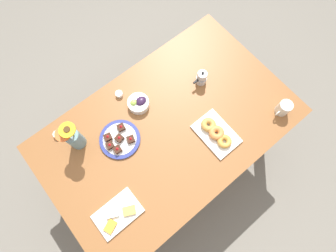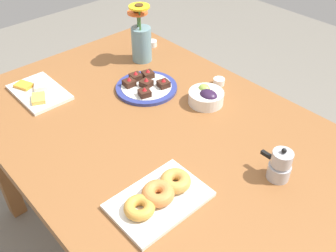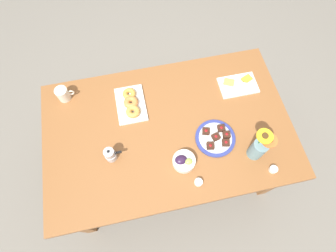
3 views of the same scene
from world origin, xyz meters
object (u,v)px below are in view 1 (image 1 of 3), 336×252
at_px(dessert_plate, 120,139).
at_px(flower_vase, 74,138).
at_px(coffee_mug, 284,108).
at_px(grape_bowl, 139,103).
at_px(jam_cup_berry, 119,94).
at_px(croissant_platter, 216,133).
at_px(cheese_platter, 118,214).
at_px(moka_pot, 202,78).
at_px(dining_table, 168,132).
at_px(jam_cup_honey, 57,134).

distance_m(dessert_plate, flower_vase, 0.26).
distance_m(coffee_mug, grape_bowl, 0.92).
xyz_separation_m(coffee_mug, jam_cup_berry, (0.74, -0.75, -0.03)).
bearing_deg(croissant_platter, cheese_platter, -0.09).
bearing_deg(flower_vase, grape_bowl, 175.66).
distance_m(flower_vase, moka_pot, 0.88).
xyz_separation_m(coffee_mug, flower_vase, (1.12, -0.65, 0.05)).
bearing_deg(dessert_plate, dining_table, 154.96).
relative_size(dining_table, jam_cup_berry, 33.33).
xyz_separation_m(coffee_mug, cheese_platter, (1.18, -0.15, -0.04)).
bearing_deg(jam_cup_berry, moka_pot, 151.15).
distance_m(croissant_platter, jam_cup_berry, 0.67).
bearing_deg(dessert_plate, flower_vase, -35.16).
xyz_separation_m(coffee_mug, croissant_platter, (0.43, -0.15, -0.03)).
height_order(coffee_mug, croissant_platter, coffee_mug).
relative_size(croissant_platter, jam_cup_berry, 5.83).
xyz_separation_m(jam_cup_berry, flower_vase, (0.38, 0.11, 0.08)).
bearing_deg(dining_table, dessert_plate, -25.04).
relative_size(jam_cup_berry, dessert_plate, 0.19).
bearing_deg(coffee_mug, jam_cup_berry, -45.56).
bearing_deg(croissant_platter, moka_pot, -117.49).
height_order(croissant_platter, moka_pot, moka_pot).
relative_size(cheese_platter, flower_vase, 0.96).
xyz_separation_m(dining_table, flower_vase, (0.48, -0.27, 0.18)).
relative_size(dining_table, jam_cup_honey, 33.33).
xyz_separation_m(grape_bowl, croissant_platter, (-0.25, 0.46, -0.01)).
distance_m(grape_bowl, jam_cup_berry, 0.15).
xyz_separation_m(dining_table, croissant_platter, (-0.20, 0.22, 0.11)).
bearing_deg(flower_vase, moka_pot, 169.55).
relative_size(cheese_platter, jam_cup_honey, 5.42).
relative_size(cheese_platter, dessert_plate, 1.03).
bearing_deg(cheese_platter, coffee_mug, 172.59).
bearing_deg(dining_table, grape_bowl, -79.48).
relative_size(dining_table, coffee_mug, 13.64).
relative_size(coffee_mug, dessert_plate, 0.46).
bearing_deg(cheese_platter, moka_pot, -160.16).
bearing_deg(moka_pot, coffee_mug, 117.79).
relative_size(grape_bowl, flower_vase, 0.51).
xyz_separation_m(croissant_platter, jam_cup_honey, (0.76, -0.62, -0.01)).
distance_m(dining_table, coffee_mug, 0.75).
xyz_separation_m(croissant_platter, moka_pot, (-0.17, -0.33, 0.03)).
bearing_deg(dining_table, jam_cup_honey, -35.50).
bearing_deg(jam_cup_berry, flower_vase, 15.37).
bearing_deg(flower_vase, jam_cup_honey, -58.83).
xyz_separation_m(jam_cup_berry, moka_pot, (-0.48, 0.26, 0.03)).
distance_m(dining_table, moka_pot, 0.42).
height_order(cheese_platter, jam_cup_berry, cheese_platter).
relative_size(dining_table, croissant_platter, 5.71).
height_order(jam_cup_honey, moka_pot, moka_pot).
relative_size(grape_bowl, cheese_platter, 0.53).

